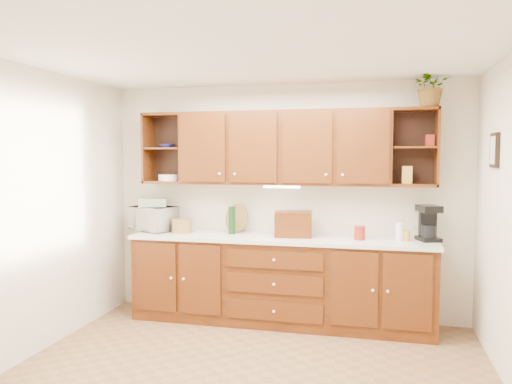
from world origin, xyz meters
The scene contains 25 objects.
floor centered at (0.00, 0.00, 0.00)m, with size 4.00×4.00×0.00m, color brown.
ceiling centered at (0.00, 0.00, 2.60)m, with size 4.00×4.00×0.00m, color white.
back_wall centered at (0.00, 1.75, 1.30)m, with size 4.00×4.00×0.00m, color beige.
left_wall centered at (-2.00, 0.00, 1.30)m, with size 3.50×3.50×0.00m, color beige.
base_cabinets centered at (0.00, 1.45, 0.45)m, with size 3.20×0.60×0.90m, color #371806.
countertop centered at (0.00, 1.44, 0.92)m, with size 3.24×0.64×0.04m, color silver.
upper_cabinets centered at (0.01, 1.59, 1.89)m, with size 3.20×0.33×0.80m.
undercabinet_light centered at (0.00, 1.53, 1.47)m, with size 0.40×0.05×0.03m, color white.
framed_picture centered at (1.98, 0.90, 1.85)m, with size 0.03×0.24×0.30m, color black.
wicker_basket centered at (-1.13, 1.47, 1.01)m, with size 0.23×0.23×0.15m, color olive.
microwave centered at (-1.52, 1.54, 1.08)m, with size 0.51×0.34×0.28m, color #EFE5CE.
towel_stack centered at (-1.52, 1.54, 1.27)m, with size 0.31×0.23×0.09m, color tan.
wine_bottle centered at (-0.56, 1.51, 1.09)m, with size 0.08×0.08×0.31m, color black.
woven_tray centered at (-0.54, 1.66, 0.95)m, with size 0.32×0.32×0.02m, color olive.
bread_box centered at (0.14, 1.47, 1.08)m, with size 0.39×0.24×0.27m, color #371806.
mug_tree centered at (0.05, 1.47, 0.98)m, with size 0.23×0.24×0.27m.
canister_red centered at (0.84, 1.44, 1.01)m, with size 0.11×0.11×0.14m, color maroon.
canister_white centered at (1.23, 1.48, 1.03)m, with size 0.07×0.07×0.18m, color white.
canister_yellow centered at (1.30, 1.51, 0.99)m, with size 0.09×0.09×0.10m, color gold.
coffee_maker centered at (1.52, 1.56, 1.11)m, with size 0.26×0.30×0.36m.
bowl_stack centered at (-1.35, 1.58, 1.92)m, with size 0.17×0.17×0.04m, color navy.
plate_stack centered at (-1.33, 1.57, 1.56)m, with size 0.23×0.23×0.07m, color white.
pantry_box_yellow centered at (1.30, 1.57, 1.61)m, with size 0.10×0.08×0.18m, color gold.
pantry_box_red centered at (1.51, 1.55, 1.96)m, with size 0.08×0.07×0.12m, color maroon.
potted_plant centered at (1.51, 1.55, 2.50)m, with size 0.38×0.33×0.42m, color #999999.
Camera 1 is at (1.00, -3.76, 1.79)m, focal length 35.00 mm.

